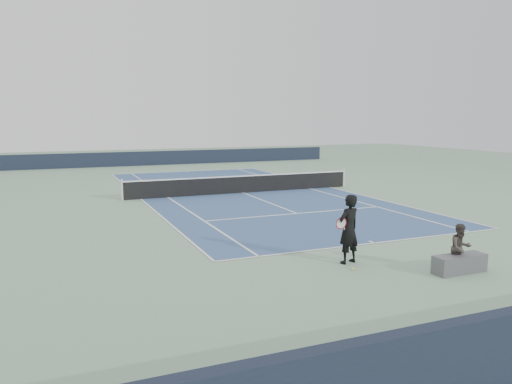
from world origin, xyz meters
name	(u,v)px	position (x,y,z in m)	size (l,w,h in m)	color
ground	(243,193)	(0.00, 0.00, 0.00)	(80.00, 80.00, 0.00)	gray
court_surface	(243,193)	(0.00, 0.00, 0.01)	(10.97, 23.77, 0.01)	#35517D
tennis_net	(243,184)	(0.00, 0.00, 0.50)	(12.90, 0.10, 1.07)	silver
windscreen_far	(168,158)	(0.00, 17.88, 0.60)	(30.00, 0.25, 1.20)	black
tennis_player	(349,229)	(-2.04, -13.43, 0.98)	(0.88, 0.70, 1.96)	black
tennis_ball	(352,269)	(-2.29, -14.06, 0.04)	(0.07, 0.07, 0.07)	yellow
spectator_bench	(460,255)	(0.20, -15.31, 0.47)	(1.54, 0.66, 1.32)	#505054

